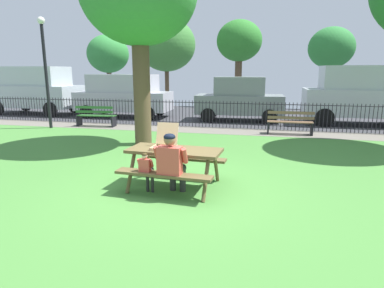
{
  "coord_description": "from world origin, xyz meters",
  "views": [
    {
      "loc": [
        1.68,
        -5.8,
        2.25
      ],
      "look_at": [
        0.16,
        0.74,
        0.75
      ],
      "focal_mm": 30.77,
      "sensor_mm": 36.0,
      "label": 1
    }
  ],
  "objects": [
    {
      "name": "parked_car_left",
      "position": [
        -5.3,
        9.34,
        1.1
      ],
      "size": [
        4.63,
        2.02,
        2.08
      ],
      "color": "#B8B6C1",
      "rests_on": "ground"
    },
    {
      "name": "far_tree_midleft",
      "position": [
        -5.33,
        16.59,
        3.97
      ],
      "size": [
        3.98,
        3.98,
        5.77
      ],
      "color": "brown",
      "rests_on": "ground"
    },
    {
      "name": "ground",
      "position": [
        0.0,
        1.61,
        -0.01
      ],
      "size": [
        28.0,
        11.22,
        0.02
      ],
      "primitive_type": "cube",
      "color": "#478337"
    },
    {
      "name": "picnic_table_foreground",
      "position": [
        -0.05,
        0.14,
        0.6
      ],
      "size": [
        1.89,
        1.59,
        0.79
      ],
      "color": "brown",
      "rests_on": "ground"
    },
    {
      "name": "park_bench_center",
      "position": [
        2.47,
        6.38,
        0.42
      ],
      "size": [
        1.61,
        0.49,
        0.85
      ],
      "color": "brown",
      "rests_on": "ground"
    },
    {
      "name": "park_bench_left",
      "position": [
        -5.22,
        6.39,
        0.42
      ],
      "size": [
        1.62,
        0.56,
        0.85
      ],
      "color": "#2E652B",
      "rests_on": "ground"
    },
    {
      "name": "cobblestone_walkway",
      "position": [
        0.0,
        6.52,
        -0.0
      ],
      "size": [
        28.0,
        1.4,
        0.01
      ],
      "primitive_type": "cube",
      "color": "slate"
    },
    {
      "name": "far_tree_midright",
      "position": [
        5.27,
        16.59,
        3.59
      ],
      "size": [
        2.76,
        2.76,
        4.88
      ],
      "color": "brown",
      "rests_on": "ground"
    },
    {
      "name": "adult_at_table",
      "position": [
        0.04,
        -0.37,
        0.66
      ],
      "size": [
        0.62,
        0.61,
        1.19
      ],
      "color": "#2F2F2F",
      "rests_on": "ground"
    },
    {
      "name": "pizza_box_open",
      "position": [
        -0.25,
        0.17,
        0.86
      ],
      "size": [
        0.45,
        0.53,
        0.47
      ],
      "color": "tan",
      "rests_on": "picnic_table_foreground"
    },
    {
      "name": "parked_car_far_left",
      "position": [
        -10.31,
        9.34,
        1.31
      ],
      "size": [
        4.77,
        2.21,
        2.46
      ],
      "color": "#B2BDC0",
      "rests_on": "ground"
    },
    {
      "name": "lamp_post_walkway",
      "position": [
        -6.83,
        5.65,
        2.57
      ],
      "size": [
        0.28,
        0.28,
        4.24
      ],
      "color": "black",
      "rests_on": "ground"
    },
    {
      "name": "street_asphalt",
      "position": [
        0.0,
        11.06,
        -0.01
      ],
      "size": [
        28.0,
        7.68,
        0.01
      ],
      "primitive_type": "cube",
      "color": "#38383D"
    },
    {
      "name": "parked_car_right",
      "position": [
        5.52,
        9.34,
        1.31
      ],
      "size": [
        4.72,
        2.12,
        2.46
      ],
      "color": "#B5BBC1",
      "rests_on": "ground"
    },
    {
      "name": "parked_car_center",
      "position": [
        0.37,
        9.34,
        1.01
      ],
      "size": [
        3.98,
        2.0,
        1.98
      ],
      "color": "gray",
      "rests_on": "ground"
    },
    {
      "name": "far_tree_left",
      "position": [
        -9.72,
        16.59,
        3.4
      ],
      "size": [
        2.96,
        2.96,
        4.76
      ],
      "color": "brown",
      "rests_on": "ground"
    },
    {
      "name": "child_at_table",
      "position": [
        -0.44,
        -0.37,
        0.5
      ],
      "size": [
        0.31,
        0.3,
        0.81
      ],
      "color": "#282828",
      "rests_on": "ground"
    },
    {
      "name": "far_tree_center",
      "position": [
        -0.38,
        16.59,
        4.08
      ],
      "size": [
        2.93,
        2.93,
        5.47
      ],
      "color": "brown",
      "rests_on": "ground"
    },
    {
      "name": "iron_fence_streetside",
      "position": [
        -0.0,
        7.22,
        0.55
      ],
      "size": [
        22.43,
        0.03,
        1.08
      ],
      "color": "black",
      "rests_on": "ground"
    }
  ]
}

